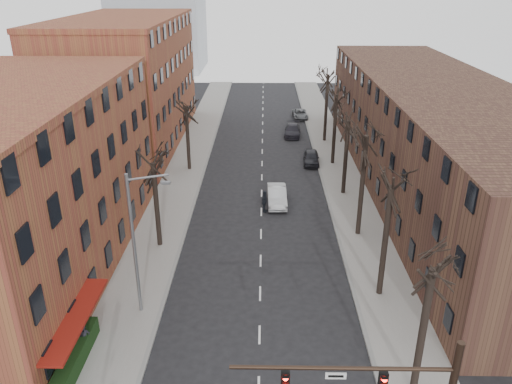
{
  "coord_description": "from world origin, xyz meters",
  "views": [
    {
      "loc": [
        0.17,
        -14.71,
        18.78
      ],
      "look_at": [
        -0.38,
        19.13,
        4.0
      ],
      "focal_mm": 35.0,
      "sensor_mm": 36.0,
      "label": 1
    }
  ],
  "objects_px": {
    "parked_car_near": "(311,158)",
    "pedestrian_a": "(85,338)",
    "parked_car_mid": "(292,130)",
    "silver_sedan": "(277,196)"
  },
  "relations": [
    {
      "from": "silver_sedan",
      "to": "pedestrian_a",
      "type": "height_order",
      "value": "pedestrian_a"
    },
    {
      "from": "silver_sedan",
      "to": "pedestrian_a",
      "type": "xyz_separation_m",
      "value": [
        -10.7,
        -19.33,
        0.17
      ]
    },
    {
      "from": "silver_sedan",
      "to": "parked_car_near",
      "type": "relative_size",
      "value": 1.14
    },
    {
      "from": "parked_car_near",
      "to": "pedestrian_a",
      "type": "xyz_separation_m",
      "value": [
        -14.63,
        -29.63,
        0.25
      ]
    },
    {
      "from": "silver_sedan",
      "to": "parked_car_near",
      "type": "bearing_deg",
      "value": 67.63
    },
    {
      "from": "silver_sedan",
      "to": "parked_car_mid",
      "type": "relative_size",
      "value": 0.97
    },
    {
      "from": "parked_car_near",
      "to": "pedestrian_a",
      "type": "bearing_deg",
      "value": -112.82
    },
    {
      "from": "parked_car_mid",
      "to": "pedestrian_a",
      "type": "distance_m",
      "value": 41.98
    },
    {
      "from": "parked_car_near",
      "to": "parked_car_mid",
      "type": "relative_size",
      "value": 0.85
    },
    {
      "from": "parked_car_near",
      "to": "parked_car_mid",
      "type": "bearing_deg",
      "value": 101.79
    }
  ]
}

